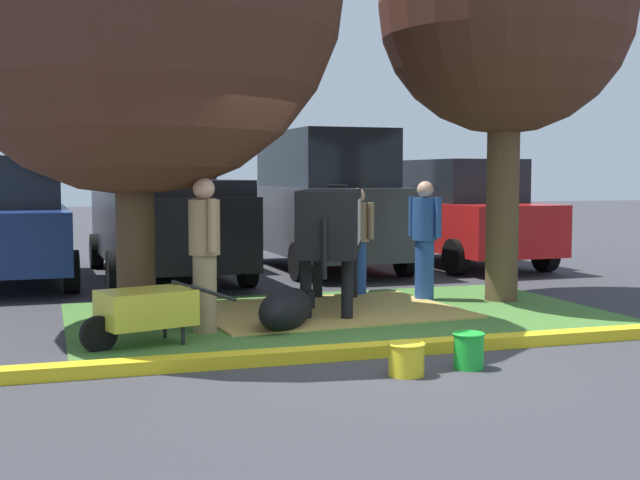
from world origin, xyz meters
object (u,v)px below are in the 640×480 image
Objects in this scene: wheelbarrow at (144,309)px; suv_dark_grey at (324,200)px; bucket_yellow at (406,358)px; pickup_truck_black at (163,211)px; person_handler at (425,237)px; person_visitor_far at (357,239)px; bucket_green at (469,350)px; shade_tree_right at (506,8)px; sedan_blue at (7,222)px; person_visitor_near at (205,250)px; sedan_red at (462,214)px; cow_holstein at (332,222)px; calf_lying at (286,309)px.

suv_dark_grey is at bearing 57.19° from wheelbarrow.
bucket_yellow is 0.06× the size of pickup_truck_black.
person_handler is 1.01m from person_visitor_far.
bucket_green is 0.07× the size of suv_dark_grey.
shade_tree_right is 17.10× the size of bucket_yellow.
pickup_truck_black is (2.50, 0.28, 0.13)m from sedan_blue.
person_visitor_near reaches higher than bucket_yellow.
person_visitor_near is 5.45m from pickup_truck_black.
suv_dark_grey is 2.75m from sedan_red.
shade_tree_right is 6.37m from wheelbarrow.
person_visitor_near is at bearing -92.91° from pickup_truck_black.
pickup_truck_black is at bearing 97.52° from bucket_yellow.
suv_dark_grey reaches higher than cow_holstein.
person_visitor_near reaches higher than calf_lying.
suv_dark_grey is at bearing 80.98° from bucket_green.
suv_dark_grey reaches higher than bucket_green.
shade_tree_right reaches higher than calf_lying.
person_visitor_far is at bearing 82.15° from bucket_green.
person_visitor_near is 6.47m from suv_dark_grey.
sedan_red reaches higher than wheelbarrow.
pickup_truck_black is at bearing 179.72° from sedan_red.
sedan_blue is (-3.54, 7.60, 0.83)m from bucket_yellow.
calf_lying is 3.80× the size of bucket_green.
pickup_truck_black reaches higher than person_visitor_far.
person_visitor_near is at bearing -156.41° from person_handler.
cow_holstein is 3.21m from wheelbarrow.
sedan_red is (3.37, 3.26, 0.16)m from person_visitor_far.
calf_lying is 0.23× the size of pickup_truck_black.
bucket_yellow is 0.64m from bucket_green.
person_handler is 5.04× the size of bucket_green.
bucket_yellow is at bearing -61.67° from person_visitor_near.
wheelbarrow is (-2.59, -1.74, -0.75)m from cow_holstein.
wheelbarrow is (-0.71, -0.51, -0.54)m from person_visitor_near.
cow_holstein is at bearing -69.14° from pickup_truck_black.
cow_holstein is 1.86× the size of wheelbarrow.
bucket_green is at bearing 6.05° from bucket_yellow.
sedan_red is at bearing 59.49° from bucket_yellow.
person_visitor_near reaches higher than person_handler.
sedan_red is (5.95, 5.41, 0.06)m from person_visitor_near.
person_visitor_near is 1.03m from wheelbarrow.
sedan_red reaches higher than person_visitor_near.
person_handler is at bearing -52.93° from pickup_truck_black.
cow_holstein is 1.75× the size of person_visitor_near.
pickup_truck_black is at bearing 6.33° from sedan_blue.
calf_lying reaches higher than bucket_yellow.
pickup_truck_black is at bearing 110.86° from cow_holstein.
person_handler is 4.11m from bucket_green.
bucket_green is (0.64, 0.07, 0.02)m from bucket_yellow.
pickup_truck_black is at bearing 125.04° from person_visitor_far.
bucket_yellow is (0.41, -2.40, -0.09)m from calf_lying.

